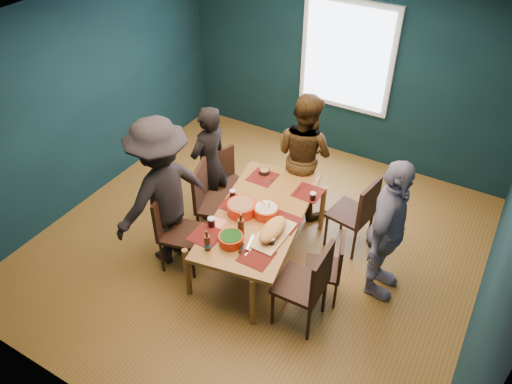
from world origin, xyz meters
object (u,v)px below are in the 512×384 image
dining_table (260,218)px  person_far_left (209,164)px  chair_right_mid (331,264)px  person_near_left (162,193)px  bowl_dumpling (266,211)px  bowl_herbs (231,239)px  person_back (304,154)px  bowl_salad (241,208)px  chair_right_near (310,282)px  chair_left_near (173,225)px  cutting_board (273,231)px  chair_right_far (359,210)px  chair_left_far (227,178)px  chair_left_mid (210,197)px  person_right (387,231)px

dining_table → person_far_left: person_far_left is taller
chair_right_mid → person_near_left: size_ratio=0.45×
bowl_dumpling → dining_table: bearing=-175.6°
bowl_herbs → bowl_dumpling: bearing=81.0°
person_back → chair_right_mid: bearing=140.6°
dining_table → bowl_salad: bearing=-162.7°
chair_right_near → person_near_left: bearing=176.0°
person_near_left → bowl_salad: (0.79, 0.37, -0.14)m
chair_left_near → cutting_board: (1.11, 0.28, 0.21)m
chair_right_far → cutting_board: (-0.59, -1.00, 0.20)m
dining_table → chair_right_far: chair_right_far is taller
dining_table → chair_right_near: bearing=-42.0°
dining_table → chair_left_near: (-0.81, -0.53, -0.07)m
dining_table → person_back: (-0.01, 1.14, 0.19)m
chair_right_mid → cutting_board: cutting_board is taller
chair_left_near → bowl_herbs: size_ratio=3.78×
bowl_dumpling → chair_left_near: bearing=-148.9°
bowl_salad → cutting_board: cutting_board is taller
bowl_salad → bowl_dumpling: bearing=21.2°
chair_left_far → chair_right_near: bearing=-15.9°
chair_left_near → person_near_left: (-0.16, 0.07, 0.35)m
chair_right_mid → person_far_left: 1.99m
chair_left_near → chair_right_far: size_ratio=0.98×
chair_right_mid → bowl_dumpling: (-0.85, 0.13, 0.28)m
person_far_left → cutting_board: person_far_left is taller
cutting_board → chair_right_far: bearing=60.4°
chair_left_mid → cutting_board: (1.03, -0.32, 0.19)m
person_near_left → bowl_dumpling: person_near_left is taller
person_right → person_near_left: 2.44m
chair_left_far → person_far_left: (-0.14, -0.15, 0.26)m
chair_right_near → person_right: bearing=58.7°
chair_right_mid → person_near_left: (-1.90, -0.34, 0.43)m
chair_left_mid → chair_left_near: bearing=-115.0°
dining_table → bowl_salad: size_ratio=6.19×
chair_right_mid → dining_table: bearing=153.8°
person_right → bowl_dumpling: 1.30m
chair_left_far → chair_right_far: size_ratio=0.90×
person_near_left → bowl_herbs: person_near_left is taller
dining_table → chair_left_far: (-0.82, 0.58, -0.12)m
chair_left_far → person_far_left: size_ratio=0.57×
chair_left_mid → chair_right_near: (1.61, -0.62, 0.01)m
chair_left_far → chair_right_far: bearing=23.4°
person_back → bowl_herbs: person_back is taller
chair_right_far → person_near_left: (-1.87, -1.21, 0.34)m
person_right → dining_table: bearing=100.3°
chair_right_far → person_near_left: size_ratio=0.54×
person_right → chair_left_mid: bearing=94.6°
bowl_herbs → cutting_board: cutting_board is taller
person_right → chair_right_mid: bearing=131.7°
chair_right_mid → chair_right_near: (-0.05, -0.43, 0.12)m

